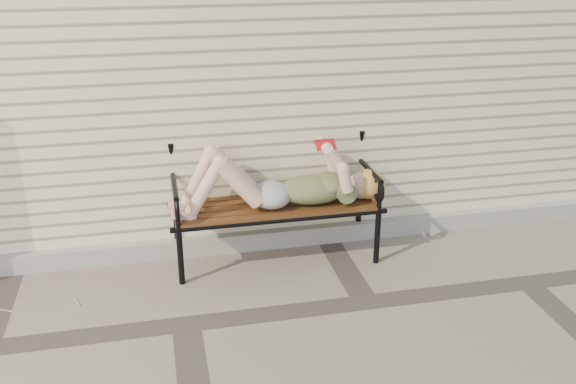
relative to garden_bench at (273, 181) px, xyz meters
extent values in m
plane|color=gray|center=(-0.76, -0.87, -0.62)|extent=(80.00, 80.00, 0.00)
cube|color=#F2E8BD|center=(-0.76, 2.13, 0.88)|extent=(8.00, 4.00, 3.00)
cube|color=#9C968D|center=(-0.76, 0.10, -0.54)|extent=(8.00, 0.10, 0.15)
cylinder|color=black|center=(-0.75, -0.33, -0.39)|extent=(0.04, 0.04, 0.46)
cylinder|color=black|center=(-0.75, 0.12, -0.39)|extent=(0.04, 0.04, 0.46)
cylinder|color=black|center=(0.75, -0.33, -0.39)|extent=(0.04, 0.04, 0.46)
cylinder|color=black|center=(0.75, 0.12, -0.39)|extent=(0.04, 0.04, 0.46)
cube|color=#573016|center=(0.00, -0.11, -0.16)|extent=(1.54, 0.50, 0.03)
cylinder|color=black|center=(0.00, -0.33, -0.18)|extent=(1.62, 0.04, 0.04)
cylinder|color=black|center=(0.00, 0.12, -0.18)|extent=(1.62, 0.04, 0.04)
torus|color=black|center=(0.00, 0.23, 0.34)|extent=(0.28, 0.04, 0.28)
ellipsoid|color=#0A3546|center=(0.28, -0.14, -0.04)|extent=(0.55, 0.31, 0.21)
ellipsoid|color=#0A3546|center=(0.41, -0.14, 0.00)|extent=(0.26, 0.30, 0.16)
ellipsoid|color=#A8A7AC|center=(-0.04, -0.14, -0.06)|extent=(0.30, 0.35, 0.19)
sphere|color=beige|center=(0.68, -0.14, -0.04)|extent=(0.22, 0.22, 0.22)
ellipsoid|color=gold|center=(0.73, -0.14, -0.04)|extent=(0.25, 0.26, 0.23)
cube|color=#AE131A|center=(0.37, -0.14, 0.35)|extent=(0.14, 0.02, 0.02)
cube|color=beige|center=(0.37, -0.18, 0.32)|extent=(0.14, 0.09, 0.05)
cube|color=beige|center=(0.37, -0.09, 0.32)|extent=(0.14, 0.09, 0.05)
cube|color=#AE131A|center=(0.37, -0.18, 0.32)|extent=(0.15, 0.10, 0.05)
cube|color=#AE131A|center=(0.37, -0.09, 0.32)|extent=(0.15, 0.10, 0.05)
cylinder|color=tan|center=(-1.49, -0.89, -0.61)|extent=(0.05, 0.10, 0.01)
cylinder|color=tan|center=(-1.17, -0.99, -0.61)|extent=(0.10, 0.08, 0.01)
cylinder|color=tan|center=(-1.07, -1.06, -0.61)|extent=(0.10, 0.12, 0.01)
cylinder|color=tan|center=(-1.33, -0.89, -0.61)|extent=(0.09, 0.01, 0.01)
cylinder|color=tan|center=(-1.43, -0.63, -0.61)|extent=(0.04, 0.12, 0.01)
camera|label=1|loc=(-0.87, -4.51, 1.81)|focal=40.00mm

